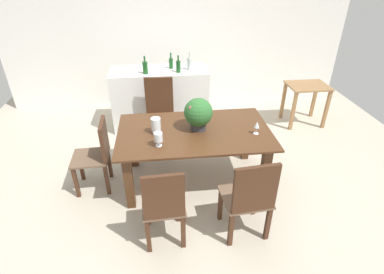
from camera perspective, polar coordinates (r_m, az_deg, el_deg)
name	(u,v)px	position (r m, az deg, el deg)	size (l,w,h in m)	color
ground_plane	(194,179)	(4.05, 0.39, -7.92)	(7.04, 7.04, 0.00)	#BCB29E
back_wall	(178,36)	(5.88, -2.71, 18.63)	(6.40, 0.10, 2.60)	white
dining_table	(194,141)	(3.71, 0.42, -0.68)	(1.85, 1.10, 0.74)	#4C2D19
chair_near_left	(164,204)	(2.94, -5.39, -12.61)	(0.44, 0.45, 0.94)	#422616
chair_far_left	(160,110)	(4.60, -6.18, 5.20)	(0.49, 0.49, 1.04)	#422616
chair_near_right	(250,197)	(3.03, 10.89, -11.05)	(0.51, 0.48, 0.97)	#422616
chair_head_end	(97,153)	(3.82, -17.49, -2.83)	(0.45, 0.43, 0.92)	#422616
flower_centerpiece	(198,113)	(3.58, 1.21, 4.51)	(0.34, 0.34, 0.40)	#333338
crystal_vase_left	(156,125)	(3.56, -6.87, 2.35)	(0.12, 0.12, 0.20)	silver
crystal_vase_center_near	(158,138)	(3.31, -6.41, -0.13)	(0.10, 0.10, 0.17)	silver
wine_glass	(257,125)	(3.60, 12.20, 2.21)	(0.06, 0.06, 0.16)	silver
kitchen_counter	(161,98)	(5.17, -5.99, 7.36)	(1.58, 0.64, 0.98)	silver
wine_bottle_dark	(145,67)	(4.82, -8.87, 12.90)	(0.08, 0.08, 0.27)	#194C1E
wine_bottle_clear	(178,66)	(4.83, -2.61, 13.27)	(0.07, 0.07, 0.27)	#194C1E
wine_bottle_tall	(171,63)	(5.03, -4.01, 13.85)	(0.06, 0.06, 0.25)	#194C1E
wine_bottle_green	(189,63)	(4.95, -0.48, 13.77)	(0.07, 0.07, 0.28)	#B2BFB7
side_table	(306,94)	(5.53, 20.85, 7.58)	(0.66, 0.53, 0.71)	olive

